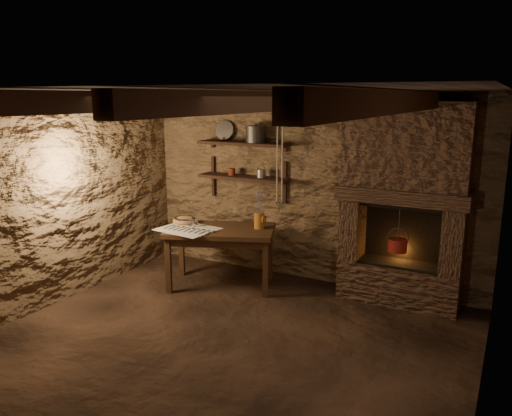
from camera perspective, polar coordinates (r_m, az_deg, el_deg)
The scene contains 25 objects.
floor at distance 5.07m, azimuth -3.24°, elevation -14.97°, with size 4.50×4.50×0.00m, color black.
back_wall at distance 6.39m, azimuth 5.90°, elevation 2.23°, with size 4.50×0.04×2.40m, color #4F3825.
front_wall at distance 3.19m, azimuth -22.63°, elevation -9.51°, with size 4.50×0.04×2.40m, color #4F3825.
left_wall at distance 6.09m, azimuth -21.84°, elevation 0.86°, with size 0.04×4.00×2.40m, color #4F3825.
right_wall at distance 4.01m, azimuth 25.41°, elevation -5.29°, with size 0.04×4.00×2.40m, color #4F3825.
ceiling at distance 4.50m, azimuth -3.63°, elevation 13.26°, with size 4.50×4.00×0.04m, color black.
beam_far_left at distance 5.43m, azimuth -17.55°, elevation 11.66°, with size 0.14×3.95×0.16m, color black.
beam_mid_left at distance 4.78m, azimuth -8.86°, elevation 12.02°, with size 0.14×3.95×0.16m, color black.
beam_mid_right at distance 4.26m, azimuth 2.27°, elevation 12.10°, with size 0.14×3.95×0.16m, color black.
beam_far_right at distance 3.93m, azimuth 15.82°, elevation 11.60°, with size 0.14×3.95×0.16m, color black.
shelf_lower at distance 6.60m, azimuth -1.47°, elevation 3.49°, with size 1.25×0.30×0.04m, color black.
shelf_upper at distance 6.54m, azimuth -1.50°, elevation 7.39°, with size 1.25×0.30×0.04m, color black.
hearth at distance 5.82m, azimuth 16.51°, elevation 1.00°, with size 1.43×0.51×2.30m.
work_table at distance 6.30m, azimuth -4.03°, elevation -5.37°, with size 1.50×1.18×0.75m.
linen_cloth at distance 6.19m, azimuth -7.79°, elevation -2.41°, with size 0.69×0.55×0.01m, color silver.
pewter_cutlery_row at distance 6.17m, azimuth -7.91°, elevation -2.36°, with size 0.57×0.22×0.01m, color gray, non-canonical shape.
drinking_glasses at distance 6.27m, azimuth -6.94°, elevation -1.73°, with size 0.22×0.07×0.09m, color white, non-canonical shape.
stoneware_jug at distance 6.14m, azimuth 0.40°, elevation -0.56°, with size 0.16×0.16×0.46m.
wooden_bowl at distance 6.48m, azimuth -8.16°, elevation -1.44°, with size 0.31×0.31×0.11m, color #A57247.
iron_stockpot at distance 6.44m, azimuth -0.02°, elevation 8.34°, with size 0.25×0.25×0.19m, color #2F2C29.
tin_pan at distance 6.78m, azimuth -3.58°, elevation 8.83°, with size 0.26×0.26×0.04m, color #979893.
small_kettle at distance 6.46m, azimuth 0.60°, elevation 3.95°, with size 0.15×0.11×0.16m, color #979893, non-canonical shape.
rusty_tin at distance 6.67m, azimuth -2.78°, elevation 4.17°, with size 0.09×0.09×0.09m, color #581C11.
red_pot at distance 5.90m, azimuth 15.89°, elevation -4.03°, with size 0.26×0.26×0.54m.
hanging_ropes at distance 5.43m, azimuth 2.74°, elevation 6.82°, with size 0.08×0.08×1.20m, color #CCB290, non-canonical shape.
Camera 1 is at (2.34, -3.84, 2.35)m, focal length 35.00 mm.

